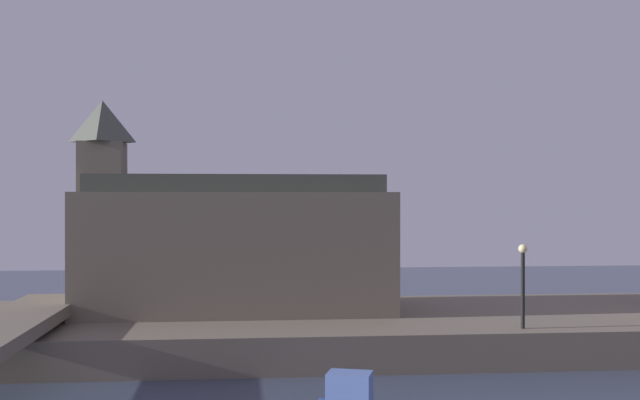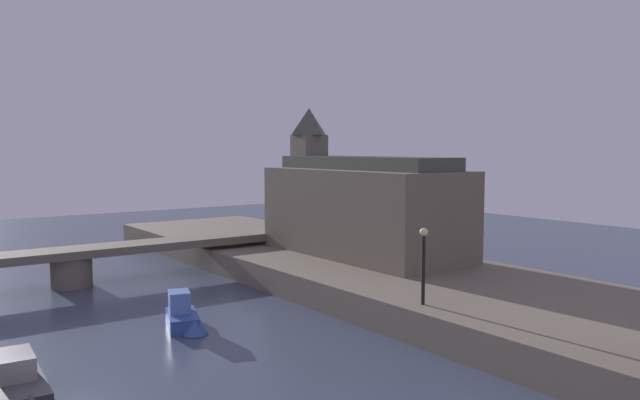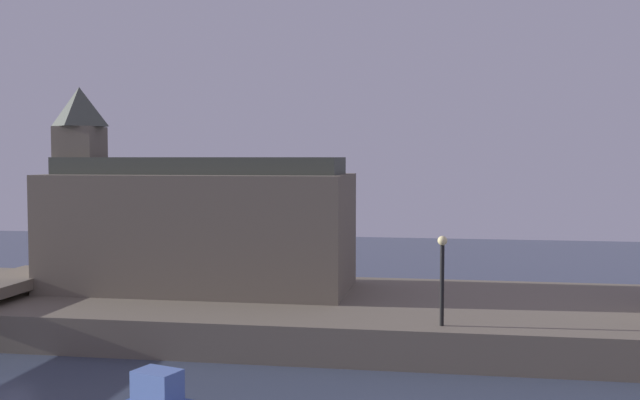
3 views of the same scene
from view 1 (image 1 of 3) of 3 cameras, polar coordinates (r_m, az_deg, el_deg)
The scene contains 3 objects.
far_embankment at distance 37.31m, azimuth 10.02°, elevation -9.06°, with size 70.00×12.00×1.50m, color #6B6051.
parliament_hall at distance 36.89m, azimuth -6.68°, elevation -3.12°, with size 14.24×6.30×9.68m.
streetlamp at distance 32.71m, azimuth 14.41°, elevation -5.25°, with size 0.36×0.36×3.37m.
Camera 1 is at (-9.92, -15.47, 6.70)m, focal length 44.41 mm.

